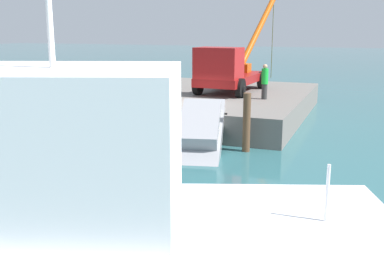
# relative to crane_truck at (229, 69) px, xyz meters

# --- Properties ---
(ground) EXTENTS (200.00, 200.00, 0.00)m
(ground) POSITION_rel_crane_truck_xyz_m (4.21, -0.64, -2.56)
(ground) COLOR #2D6066
(dock) EXTENTS (12.78, 9.72, 1.26)m
(dock) POSITION_rel_crane_truck_xyz_m (0.19, -0.64, -1.93)
(dock) COLOR slate
(dock) RESTS_ON ground
(crane_truck) EXTENTS (10.07, 2.95, 5.67)m
(crane_truck) POSITION_rel_crane_truck_xyz_m (0.00, 0.00, 0.00)
(crane_truck) COLOR maroon
(crane_truck) RESTS_ON dock
(dock_worker) EXTENTS (0.34, 0.34, 1.76)m
(dock_worker) POSITION_rel_crane_truck_xyz_m (1.61, 2.37, -0.40)
(dock_worker) COLOR #313131
(dock_worker) RESTS_ON dock
(salvaged_car) EXTENTS (4.58, 2.76, 2.83)m
(salvaged_car) POSITION_rel_crane_truck_xyz_m (7.94, 1.26, -1.84)
(salvaged_car) COLOR #99999E
(salvaged_car) RESTS_ON ground
(piling_near) EXTENTS (0.31, 0.31, 2.61)m
(piling_near) POSITION_rel_crane_truck_xyz_m (6.87, -3.52, -1.26)
(piling_near) COLOR brown
(piling_near) RESTS_ON ground
(piling_mid) EXTENTS (0.43, 0.43, 1.98)m
(piling_mid) POSITION_rel_crane_truck_xyz_m (7.03, -0.91, -1.57)
(piling_mid) COLOR brown
(piling_mid) RESTS_ON ground
(piling_far) EXTENTS (0.30, 0.30, 2.33)m
(piling_far) POSITION_rel_crane_truck_xyz_m (7.14, 2.90, -1.40)
(piling_far) COLOR brown
(piling_far) RESTS_ON ground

